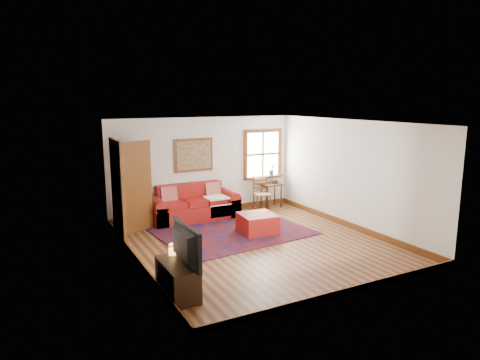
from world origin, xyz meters
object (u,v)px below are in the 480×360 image
ladder_back_chair (261,192)px  media_cabinet (177,279)px  side_table (271,188)px  red_ottoman (258,224)px  red_leather_sofa (193,208)px

ladder_back_chair → media_cabinet: size_ratio=0.95×
side_table → media_cabinet: bearing=-136.1°
side_table → media_cabinet: (-4.13, -3.97, -0.27)m
red_ottoman → media_cabinet: size_ratio=0.80×
side_table → ladder_back_chair: bearing=-161.6°
red_leather_sofa → ladder_back_chair: (1.95, -0.02, 0.20)m
red_leather_sofa → red_ottoman: size_ratio=2.90×
media_cabinet → ladder_back_chair: bearing=45.8°
red_ottoman → side_table: bearing=56.1°
red_ottoman → ladder_back_chair: ladder_back_chair is taller
media_cabinet → red_ottoman: bearing=38.9°
red_ottoman → side_table: side_table is taller
ladder_back_chair → side_table: bearing=18.4°
side_table → media_cabinet: size_ratio=0.69×
red_leather_sofa → media_cabinet: bearing=-114.8°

